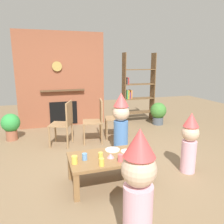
# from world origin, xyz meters

# --- Properties ---
(ground_plane) EXTENTS (12.00, 12.00, 0.00)m
(ground_plane) POSITION_xyz_m (0.00, 0.00, 0.00)
(ground_plane) COLOR #846B4C
(brick_fireplace_feature) EXTENTS (2.20, 0.28, 2.40)m
(brick_fireplace_feature) POSITION_xyz_m (-0.51, 2.60, 1.19)
(brick_fireplace_feature) COLOR #935138
(brick_fireplace_feature) RESTS_ON ground_plane
(bookshelf) EXTENTS (0.90, 0.28, 1.90)m
(bookshelf) POSITION_xyz_m (1.51, 2.40, 0.88)
(bookshelf) COLOR brown
(bookshelf) RESTS_ON ground_plane
(coffee_table) EXTENTS (1.04, 0.63, 0.40)m
(coffee_table) POSITION_xyz_m (-0.21, -0.53, 0.34)
(coffee_table) COLOR olive
(coffee_table) RESTS_ON ground_plane
(paper_cup_near_left) EXTENTS (0.07, 0.07, 0.10)m
(paper_cup_near_left) POSITION_xyz_m (-0.10, -0.73, 0.45)
(paper_cup_near_left) COLOR #E5666B
(paper_cup_near_left) RESTS_ON coffee_table
(paper_cup_near_right) EXTENTS (0.07, 0.07, 0.09)m
(paper_cup_near_right) POSITION_xyz_m (-0.53, -0.54, 0.44)
(paper_cup_near_right) COLOR #669EE0
(paper_cup_near_right) RESTS_ON coffee_table
(paper_cup_center) EXTENTS (0.07, 0.07, 0.10)m
(paper_cup_center) POSITION_xyz_m (-0.36, -0.77, 0.45)
(paper_cup_center) COLOR #F2CC4C
(paper_cup_center) RESTS_ON coffee_table
(paper_cup_far_left) EXTENTS (0.08, 0.08, 0.10)m
(paper_cup_far_left) POSITION_xyz_m (-0.67, -0.61, 0.45)
(paper_cup_far_left) COLOR #F2CC4C
(paper_cup_far_left) RESTS_ON coffee_table
(paper_cup_far_right) EXTENTS (0.06, 0.06, 0.09)m
(paper_cup_far_right) POSITION_xyz_m (-0.32, -0.57, 0.44)
(paper_cup_far_right) COLOR #F2CC4C
(paper_cup_far_right) RESTS_ON coffee_table
(paper_plate_front) EXTENTS (0.16, 0.16, 0.01)m
(paper_plate_front) POSITION_xyz_m (0.09, -0.46, 0.40)
(paper_plate_front) COLOR white
(paper_plate_front) RESTS_ON coffee_table
(paper_plate_rear) EXTENTS (0.21, 0.21, 0.01)m
(paper_plate_rear) POSITION_xyz_m (-0.08, -0.34, 0.40)
(paper_plate_rear) COLOR white
(paper_plate_rear) RESTS_ON coffee_table
(birthday_cake_slice) EXTENTS (0.10, 0.10, 0.06)m
(birthday_cake_slice) POSITION_xyz_m (-0.18, -0.58, 0.43)
(birthday_cake_slice) COLOR pink
(birthday_cake_slice) RESTS_ON coffee_table
(table_fork) EXTENTS (0.08, 0.14, 0.01)m
(table_fork) POSITION_xyz_m (0.05, -0.69, 0.40)
(table_fork) COLOR silver
(table_fork) RESTS_ON coffee_table
(child_with_cone_hat) EXTENTS (0.31, 0.31, 1.13)m
(child_with_cone_hat) POSITION_xyz_m (-0.25, -1.62, 0.60)
(child_with_cone_hat) COLOR #EAB2C6
(child_with_cone_hat) RESTS_ON ground_plane
(child_in_pink) EXTENTS (0.26, 0.26, 0.93)m
(child_in_pink) POSITION_xyz_m (1.06, -0.59, 0.49)
(child_in_pink) COLOR #EAB2C6
(child_in_pink) RESTS_ON ground_plane
(child_by_the_chairs) EXTENTS (0.31, 0.31, 1.12)m
(child_by_the_chairs) POSITION_xyz_m (0.34, 0.47, 0.59)
(child_by_the_chairs) COLOR #4C7FC6
(child_by_the_chairs) RESTS_ON ground_plane
(dining_chair_left) EXTENTS (0.52, 0.52, 0.90)m
(dining_chair_left) POSITION_xyz_m (-0.61, 1.09, 0.51)
(dining_chair_left) COLOR #9E7A51
(dining_chair_left) RESTS_ON ground_plane
(dining_chair_middle) EXTENTS (0.46, 0.46, 0.90)m
(dining_chair_middle) POSITION_xyz_m (0.04, 1.10, 0.51)
(dining_chair_middle) COLOR #9E7A51
(dining_chair_middle) RESTS_ON ground_plane
(dining_chair_right) EXTENTS (0.48, 0.48, 0.90)m
(dining_chair_right) POSITION_xyz_m (0.57, 1.25, 0.51)
(dining_chair_right) COLOR #9E7A51
(dining_chair_right) RESTS_ON ground_plane
(potted_plant_tall) EXTENTS (0.43, 0.43, 0.60)m
(potted_plant_tall) POSITION_xyz_m (1.93, 1.89, 0.33)
(potted_plant_tall) COLOR #4C5660
(potted_plant_tall) RESTS_ON ground_plane
(potted_plant_short) EXTENTS (0.39, 0.39, 0.58)m
(potted_plant_short) POSITION_xyz_m (-1.70, 1.76, 0.34)
(potted_plant_short) COLOR #9E5B42
(potted_plant_short) RESTS_ON ground_plane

